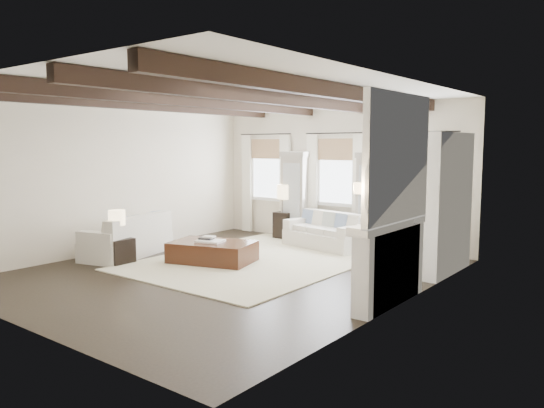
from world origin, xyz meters
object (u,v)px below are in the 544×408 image
Objects in this scene: sofa_back at (326,233)px; side_table_front at (118,251)px; sofa_left at (130,239)px; side_table_back at (285,225)px; ottoman at (213,252)px.

side_table_front is at bearing -121.69° from sofa_back.
side_table_back is at bearing 70.11° from sofa_left.
side_table_back is at bearing 77.76° from side_table_front.
sofa_back is 4.03× the size of side_table_front.
side_table_front is (-2.35, -3.80, -0.08)m from sofa_back.
sofa_back is at bearing 58.31° from side_table_front.
sofa_back is at bearing 53.83° from ottoman.
side_table_back is at bearing 82.83° from ottoman.
sofa_left is at bearing -130.43° from sofa_back.
sofa_left is at bearing 124.51° from side_table_front.
sofa_left is 3.31× the size of side_table_back.
sofa_back is 4.47m from side_table_front.
ottoman is 3.21× the size of side_table_front.
side_table_back is (0.91, 4.20, 0.08)m from side_table_front.
side_table_front is at bearing -102.24° from side_table_back.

